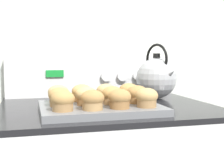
{
  "coord_description": "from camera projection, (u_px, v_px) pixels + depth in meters",
  "views": [
    {
      "loc": [
        -0.27,
        -0.76,
        1.12
      ],
      "look_at": [
        -0.01,
        0.24,
        1.02
      ],
      "focal_mm": 50.0,
      "sensor_mm": 36.0,
      "label": 1
    }
  ],
  "objects": [
    {
      "name": "control_panel",
      "position": [
        93.0,
        76.0,
        1.4
      ],
      "size": [
        0.75,
        0.07,
        0.18
      ],
      "color": "white",
      "rests_on": "stove_range"
    },
    {
      "name": "muffin_r2_c0",
      "position": [
        58.0,
        94.0,
        1.06
      ],
      "size": [
        0.07,
        0.07,
        0.06
      ],
      "color": "tan",
      "rests_on": "muffin_pan"
    },
    {
      "name": "muffin_r1_c0",
      "position": [
        60.0,
        97.0,
        0.98
      ],
      "size": [
        0.07,
        0.07,
        0.06
      ],
      "color": "olive",
      "rests_on": "muffin_pan"
    },
    {
      "name": "muffin_r0_c2",
      "position": [
        120.0,
        99.0,
        0.94
      ],
      "size": [
        0.07,
        0.07,
        0.06
      ],
      "color": "olive",
      "rests_on": "muffin_pan"
    },
    {
      "name": "tea_kettle",
      "position": [
        157.0,
        77.0,
        1.31
      ],
      "size": [
        0.17,
        0.2,
        0.23
      ],
      "color": "#ADAFB5",
      "rests_on": "stove_range"
    },
    {
      "name": "muffin_r2_c2",
      "position": [
        106.0,
        92.0,
        1.11
      ],
      "size": [
        0.07,
        0.07,
        0.06
      ],
      "color": "#A37A4C",
      "rests_on": "muffin_pan"
    },
    {
      "name": "muffin_r0_c0",
      "position": [
        63.0,
        101.0,
        0.9
      ],
      "size": [
        0.07,
        0.07,
        0.06
      ],
      "color": "#A37A4C",
      "rests_on": "muffin_pan"
    },
    {
      "name": "muffin_r1_c2",
      "position": [
        112.0,
        95.0,
        1.02
      ],
      "size": [
        0.07,
        0.07,
        0.06
      ],
      "color": "#A37A4C",
      "rests_on": "muffin_pan"
    },
    {
      "name": "muffin_r0_c1",
      "position": [
        92.0,
        100.0,
        0.91
      ],
      "size": [
        0.07,
        0.07,
        0.06
      ],
      "color": "tan",
      "rests_on": "muffin_pan"
    },
    {
      "name": "muffin_r2_c1",
      "position": [
        82.0,
        93.0,
        1.08
      ],
      "size": [
        0.07,
        0.07,
        0.06
      ],
      "color": "olive",
      "rests_on": "muffin_pan"
    },
    {
      "name": "muffin_pan",
      "position": [
        100.0,
        108.0,
        1.01
      ],
      "size": [
        0.38,
        0.3,
        0.02
      ],
      "color": "slate",
      "rests_on": "stove_range"
    },
    {
      "name": "wall_back",
      "position": [
        90.0,
        37.0,
        1.43
      ],
      "size": [
        8.0,
        0.05,
        2.4
      ],
      "color": "silver",
      "rests_on": "ground_plane"
    },
    {
      "name": "muffin_r1_c3",
      "position": [
        137.0,
        94.0,
        1.04
      ],
      "size": [
        0.07,
        0.07,
        0.06
      ],
      "color": "olive",
      "rests_on": "muffin_pan"
    },
    {
      "name": "muffin_r1_c1",
      "position": [
        86.0,
        96.0,
        1.0
      ],
      "size": [
        0.07,
        0.07,
        0.06
      ],
      "color": "olive",
      "rests_on": "muffin_pan"
    },
    {
      "name": "muffin_r2_c3",
      "position": [
        129.0,
        92.0,
        1.12
      ],
      "size": [
        0.07,
        0.07,
        0.06
      ],
      "color": "tan",
      "rests_on": "muffin_pan"
    },
    {
      "name": "muffin_r0_c3",
      "position": [
        147.0,
        98.0,
        0.96
      ],
      "size": [
        0.07,
        0.07,
        0.06
      ],
      "color": "#A37A4C",
      "rests_on": "muffin_pan"
    }
  ]
}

